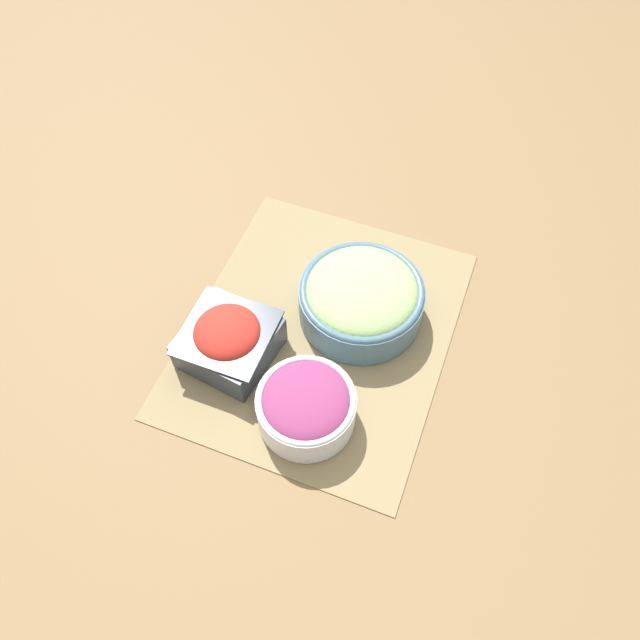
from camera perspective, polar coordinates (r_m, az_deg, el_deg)
The scene contains 5 objects.
ground_plane at distance 0.97m, azimuth -0.00°, elevation -1.10°, with size 3.00×3.00×0.00m, color olive.
placemat at distance 0.97m, azimuth -0.00°, elevation -1.04°, with size 0.47×0.39×0.00m.
cucumber_bowl at distance 0.95m, azimuth 3.81°, elevation 2.12°, with size 0.19×0.19×0.08m.
tomato_bowl at distance 0.92m, azimuth -8.36°, elevation -1.76°, with size 0.14×0.14×0.08m.
onion_bowl at distance 0.86m, azimuth -1.27°, elevation -7.83°, with size 0.14×0.14×0.07m.
Camera 1 is at (-0.48, -0.18, 0.82)m, focal length 35.00 mm.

